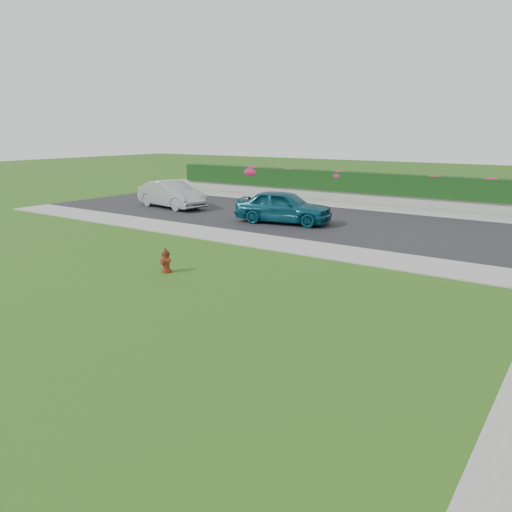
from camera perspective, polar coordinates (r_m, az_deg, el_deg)
The scene contains 14 objects.
ground at distance 9.81m, azimuth -14.10°, elevation -10.01°, with size 120.00×120.00×0.00m, color black.
street_far at distance 23.41m, azimuth 3.76°, elevation 4.44°, with size 26.00×8.00×0.04m, color black.
sidewalk_far at distance 20.00m, azimuth -6.16°, elevation 2.72°, with size 24.00×2.00×0.04m, color gray.
sidewalk_beyond at distance 26.30m, azimuth 17.02°, elevation 4.92°, with size 34.00×2.00×0.04m, color gray.
retaining_wall at distance 27.68m, azimuth 18.04°, elevation 5.86°, with size 34.00×0.40×0.60m, color gray.
hedge at distance 27.67m, azimuth 18.24°, elevation 7.62°, with size 32.00×0.90×1.10m, color black.
fire_hydrant at distance 14.46m, azimuth -10.27°, elevation -0.57°, with size 0.36×0.34×0.70m.
sedan_teal at distance 21.75m, azimuth 3.17°, elevation 5.66°, with size 1.69×4.19×1.43m, color #0B4557.
sedan_silver at distance 26.51m, azimuth -9.62°, elevation 6.96°, with size 1.47×4.20×1.38m, color #9EA0A5.
flower_clump_a at distance 32.24m, azimuth -0.35°, elevation 9.61°, with size 1.45×0.93×0.72m, color #BE205C.
flower_clump_b at distance 30.80m, azimuth 3.72°, elevation 9.53°, with size 1.03×0.66×0.51m, color #BE205C.
flower_clump_c at distance 29.21m, azimuth 9.45°, elevation 9.06°, with size 1.19×0.76×0.59m, color #BE205C.
flower_clump_d at distance 27.36m, azimuth 19.61°, elevation 8.18°, with size 1.03×0.66×0.51m, color #BE205C.
flower_clump_e at distance 26.77m, azimuth 25.30°, elevation 7.51°, with size 1.09×0.70×0.55m, color #BE205C.
Camera 1 is at (6.89, -5.78, 3.94)m, focal length 35.00 mm.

